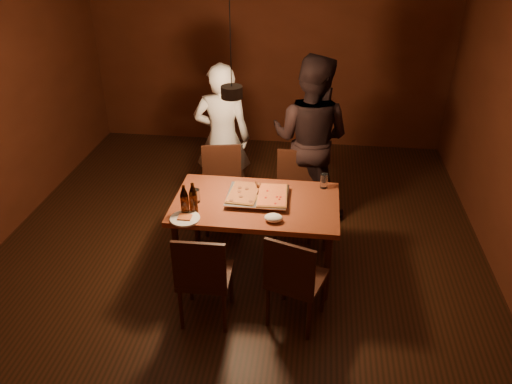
# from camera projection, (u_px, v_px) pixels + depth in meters

# --- Properties ---
(room_shell) EXTENTS (6.00, 6.00, 6.00)m
(room_shell) POSITION_uv_depth(u_px,v_px,m) (233.00, 132.00, 4.28)
(room_shell) COLOR #36190E
(room_shell) RESTS_ON ground
(dining_table) EXTENTS (1.50, 0.90, 0.75)m
(dining_table) POSITION_uv_depth(u_px,v_px,m) (256.00, 208.00, 4.57)
(dining_table) COLOR brown
(dining_table) RESTS_ON floor
(chair_far_left) EXTENTS (0.50, 0.50, 0.49)m
(chair_far_left) POSITION_uv_depth(u_px,v_px,m) (222.00, 180.00, 5.34)
(chair_far_left) COLOR #38190F
(chair_far_left) RESTS_ON floor
(chair_far_right) EXTENTS (0.43, 0.43, 0.49)m
(chair_far_right) POSITION_uv_depth(u_px,v_px,m) (296.00, 186.00, 5.23)
(chair_far_right) COLOR #38190F
(chair_far_right) RESTS_ON floor
(chair_near_left) EXTENTS (0.43, 0.43, 0.49)m
(chair_near_left) POSITION_uv_depth(u_px,v_px,m) (203.00, 272.00, 3.99)
(chair_near_left) COLOR #38190F
(chair_near_left) RESTS_ON floor
(chair_near_right) EXTENTS (0.53, 0.53, 0.49)m
(chair_near_right) POSITION_uv_depth(u_px,v_px,m) (294.00, 274.00, 3.96)
(chair_near_right) COLOR #38190F
(chair_near_right) RESTS_ON floor
(pizza_tray) EXTENTS (0.58, 0.48, 0.05)m
(pizza_tray) POSITION_uv_depth(u_px,v_px,m) (258.00, 197.00, 4.55)
(pizza_tray) COLOR silver
(pizza_tray) RESTS_ON dining_table
(pizza_meat) EXTENTS (0.29, 0.43, 0.02)m
(pizza_meat) POSITION_uv_depth(u_px,v_px,m) (244.00, 193.00, 4.55)
(pizza_meat) COLOR maroon
(pizza_meat) RESTS_ON pizza_tray
(pizza_cheese) EXTENTS (0.29, 0.44, 0.02)m
(pizza_cheese) POSITION_uv_depth(u_px,v_px,m) (272.00, 195.00, 4.52)
(pizza_cheese) COLOR gold
(pizza_cheese) RESTS_ON pizza_tray
(spatula) EXTENTS (0.15, 0.26, 0.04)m
(spatula) POSITION_uv_depth(u_px,v_px,m) (259.00, 192.00, 4.56)
(spatula) COLOR silver
(spatula) RESTS_ON pizza_tray
(beer_bottle_a) EXTENTS (0.07, 0.07, 0.27)m
(beer_bottle_a) POSITION_uv_depth(u_px,v_px,m) (184.00, 199.00, 4.29)
(beer_bottle_a) COLOR black
(beer_bottle_a) RESTS_ON dining_table
(beer_bottle_b) EXTENTS (0.07, 0.07, 0.28)m
(beer_bottle_b) POSITION_uv_depth(u_px,v_px,m) (193.00, 198.00, 4.31)
(beer_bottle_b) COLOR black
(beer_bottle_b) RESTS_ON dining_table
(water_glass_left) EXTENTS (0.08, 0.08, 0.12)m
(water_glass_left) POSITION_uv_depth(u_px,v_px,m) (196.00, 196.00, 4.49)
(water_glass_left) COLOR silver
(water_glass_left) RESTS_ON dining_table
(water_glass_right) EXTENTS (0.07, 0.07, 0.14)m
(water_glass_right) POSITION_uv_depth(u_px,v_px,m) (324.00, 181.00, 4.72)
(water_glass_right) COLOR silver
(water_glass_right) RESTS_ON dining_table
(plate_slice) EXTENTS (0.26, 0.26, 0.03)m
(plate_slice) POSITION_uv_depth(u_px,v_px,m) (185.00, 218.00, 4.27)
(plate_slice) COLOR white
(plate_slice) RESTS_ON dining_table
(napkin) EXTENTS (0.16, 0.12, 0.07)m
(napkin) POSITION_uv_depth(u_px,v_px,m) (274.00, 218.00, 4.23)
(napkin) COLOR white
(napkin) RESTS_ON dining_table
(diner_white) EXTENTS (0.65, 0.46, 1.70)m
(diner_white) POSITION_uv_depth(u_px,v_px,m) (223.00, 139.00, 5.52)
(diner_white) COLOR silver
(diner_white) RESTS_ON floor
(diner_dark) EXTENTS (1.06, 0.94, 1.83)m
(diner_dark) POSITION_uv_depth(u_px,v_px,m) (310.00, 139.00, 5.35)
(diner_dark) COLOR black
(diner_dark) RESTS_ON floor
(pendant_lamp) EXTENTS (0.18, 0.18, 1.10)m
(pendant_lamp) POSITION_uv_depth(u_px,v_px,m) (232.00, 91.00, 4.10)
(pendant_lamp) COLOR black
(pendant_lamp) RESTS_ON ceiling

